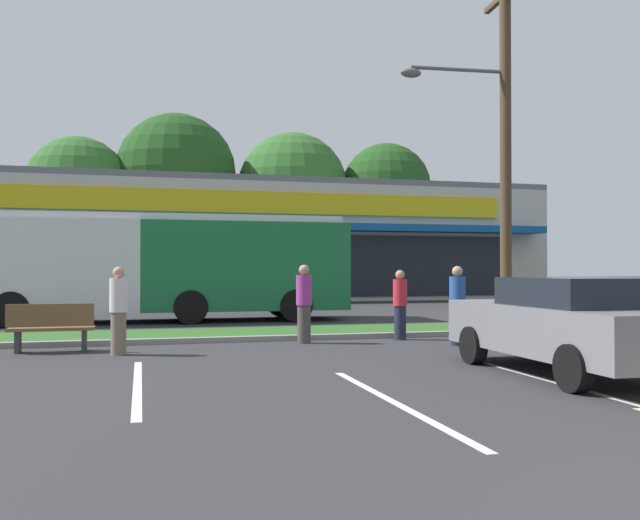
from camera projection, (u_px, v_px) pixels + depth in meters
grass_median at (319, 332)px, 16.85m from camera, size 56.00×2.20×0.12m
curb_lip at (332, 337)px, 15.67m from camera, size 56.00×0.24×0.12m
parking_stripe_0 at (137, 385)px, 9.50m from camera, size 0.12×4.80×0.01m
parking_stripe_1 at (394, 402)px, 8.28m from camera, size 0.12×4.80×0.01m
parking_stripe_2 at (551, 381)px, 9.84m from camera, size 0.12×4.80×0.01m
storefront_building at (248, 243)px, 39.56m from camera, size 30.44×15.31×6.18m
tree_mid_left at (78, 188)px, 42.87m from camera, size 6.46×6.46×9.95m
tree_mid at (176, 174)px, 45.03m from camera, size 7.89×7.89×11.87m
tree_mid_right at (293, 188)px, 46.81m from camera, size 7.56×7.56×10.96m
tree_right at (386, 188)px, 47.74m from camera, size 6.26×6.26×10.40m
utility_pole at (500, 138)px, 17.95m from camera, size 3.04×2.40×9.48m
city_bus at (160, 264)px, 20.87m from camera, size 11.53×2.75×3.25m
bus_stop_bench at (51, 326)px, 13.22m from camera, size 1.60×0.45×0.95m
car_0 at (570, 324)px, 10.46m from camera, size 2.01×4.50×1.49m
pedestrian_near_bench at (400, 305)px, 15.59m from camera, size 0.32×0.32×1.59m
pedestrian_by_pole at (304, 304)px, 14.87m from camera, size 0.35×0.35×1.71m
pedestrian_mid at (457, 305)px, 14.44m from camera, size 0.34×0.34×1.68m
pedestrian_far at (119, 310)px, 12.84m from camera, size 0.34×0.34×1.67m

